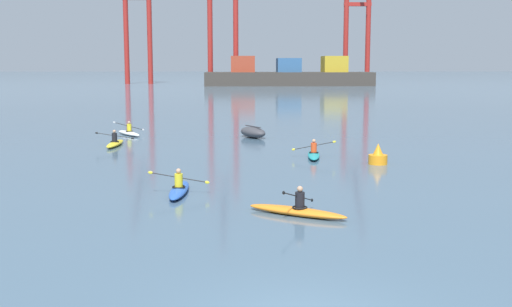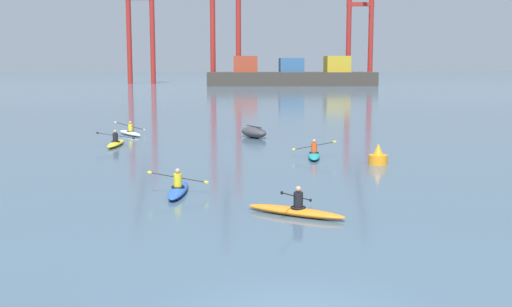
# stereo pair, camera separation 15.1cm
# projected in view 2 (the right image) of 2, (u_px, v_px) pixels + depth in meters

# --- Properties ---
(container_barge) EXTENTS (36.90, 9.69, 6.49)m
(container_barge) POSITION_uv_depth(u_px,v_px,m) (291.00, 75.00, 139.31)
(container_barge) COLOR #38332D
(container_barge) RESTS_ON ground
(gantry_crane_west) EXTENTS (6.77, 19.26, 32.63)m
(gantry_crane_west) POSITION_uv_depth(u_px,v_px,m) (140.00, 14.00, 148.83)
(gantry_crane_west) COLOR maroon
(gantry_crane_west) RESTS_ON ground
(gantry_crane_west_mid) EXTENTS (7.09, 19.60, 35.22)m
(gantry_crane_west_mid) POSITION_uv_depth(u_px,v_px,m) (225.00, 5.00, 142.58)
(gantry_crane_west_mid) COLOR maroon
(gantry_crane_west_mid) RESTS_ON ground
(gantry_crane_east_mid) EXTENTS (6.53, 18.32, 35.21)m
(gantry_crane_east_mid) POSITION_uv_depth(u_px,v_px,m) (361.00, 16.00, 149.10)
(gantry_crane_east_mid) COLOR maroon
(gantry_crane_east_mid) RESTS_ON ground
(capsized_dinghy) EXTENTS (2.19, 2.81, 0.76)m
(capsized_dinghy) POSITION_uv_depth(u_px,v_px,m) (254.00, 132.00, 40.76)
(capsized_dinghy) COLOR #38383D
(capsized_dinghy) RESTS_ON ground
(channel_buoy) EXTENTS (0.90, 0.90, 1.00)m
(channel_buoy) POSITION_uv_depth(u_px,v_px,m) (378.00, 157.00, 29.91)
(channel_buoy) COLOR orange
(channel_buoy) RESTS_ON ground
(kayak_yellow) EXTENTS (2.27, 3.42, 0.95)m
(kayak_yellow) POSITION_uv_depth(u_px,v_px,m) (116.00, 143.00, 36.70)
(kayak_yellow) COLOR yellow
(kayak_yellow) RESTS_ON ground
(kayak_white) EXTENTS (2.27, 3.22, 0.99)m
(kayak_white) POSITION_uv_depth(u_px,v_px,m) (130.00, 133.00, 42.26)
(kayak_white) COLOR silver
(kayak_white) RESTS_ON ground
(kayak_orange) EXTENTS (3.20, 2.31, 0.99)m
(kayak_orange) POSITION_uv_depth(u_px,v_px,m) (296.00, 210.00, 19.80)
(kayak_orange) COLOR orange
(kayak_orange) RESTS_ON ground
(kayak_blue) EXTENTS (2.26, 3.42, 0.95)m
(kayak_blue) POSITION_uv_depth(u_px,v_px,m) (178.00, 189.00, 23.17)
(kayak_blue) COLOR #2856B2
(kayak_blue) RESTS_ON ground
(kayak_teal) EXTENTS (2.25, 3.45, 0.95)m
(kayak_teal) POSITION_uv_depth(u_px,v_px,m) (314.00, 154.00, 32.12)
(kayak_teal) COLOR teal
(kayak_teal) RESTS_ON ground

